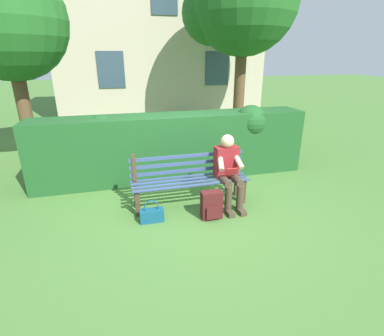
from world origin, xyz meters
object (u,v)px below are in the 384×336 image
object	(u,v)px
park_bench	(189,178)
tree_far	(239,3)
handbag	(152,215)
backpack	(212,205)
person_seated	(228,169)
tree	(2,24)

from	to	relation	value
park_bench	tree_far	world-z (taller)	tree_far
park_bench	handbag	world-z (taller)	park_bench
handbag	tree_far	distance (m)	6.79
backpack	person_seated	bearing A→B (deg)	-136.28
person_seated	backpack	world-z (taller)	person_seated
handbag	park_bench	bearing A→B (deg)	-148.17
tree_far	handbag	bearing A→B (deg)	55.92
backpack	handbag	bearing A→B (deg)	-7.91
backpack	park_bench	bearing A→B (deg)	-69.63
tree_far	park_bench	bearing A→B (deg)	59.81
park_bench	tree_far	xyz separation A→B (m)	(-2.51, -4.31, 3.29)
park_bench	person_seated	distance (m)	0.66
park_bench	person_seated	xyz separation A→B (m)	(-0.62, 0.17, 0.17)
person_seated	park_bench	bearing A→B (deg)	-15.46
park_bench	person_seated	size ratio (longest dim) A/B	1.63
backpack	tree_far	size ratio (longest dim) A/B	0.08
tree	park_bench	bearing A→B (deg)	137.15
park_bench	tree	size ratio (longest dim) A/B	0.46
person_seated	tree_far	bearing A→B (deg)	-112.83
tree	handbag	world-z (taller)	tree
park_bench	handbag	size ratio (longest dim) A/B	5.38
park_bench	backpack	world-z (taller)	park_bench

